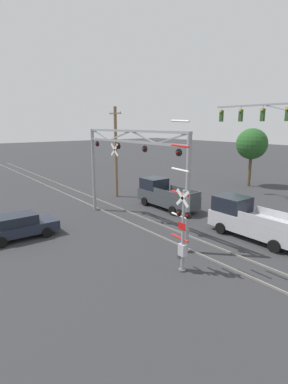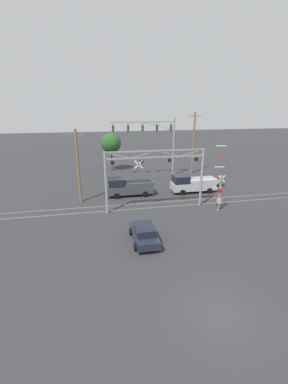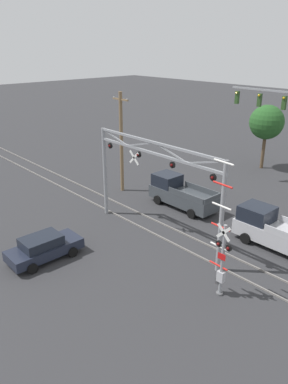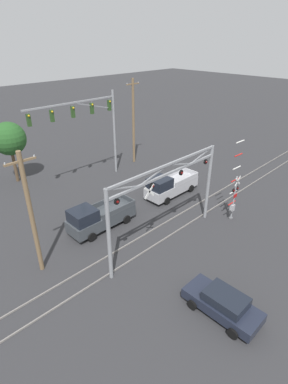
{
  "view_description": "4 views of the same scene",
  "coord_description": "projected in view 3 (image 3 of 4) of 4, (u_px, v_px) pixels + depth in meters",
  "views": [
    {
      "loc": [
        15.51,
        3.95,
        6.68
      ],
      "look_at": [
        2.04,
        14.25,
        2.82
      ],
      "focal_mm": 28.0,
      "sensor_mm": 36.0,
      "label": 1
    },
    {
      "loc": [
        -6.09,
        -9.88,
        10.59
      ],
      "look_at": [
        -1.27,
        14.41,
        2.14
      ],
      "focal_mm": 24.0,
      "sensor_mm": 36.0,
      "label": 2
    },
    {
      "loc": [
        15.31,
        -0.11,
        11.67
      ],
      "look_at": [
        0.34,
        13.58,
        3.57
      ],
      "focal_mm": 35.0,
      "sensor_mm": 36.0,
      "label": 3
    },
    {
      "loc": [
        -13.62,
        3.06,
        13.68
      ],
      "look_at": [
        0.96,
        17.93,
        2.72
      ],
      "focal_mm": 28.0,
      "sensor_mm": 36.0,
      "label": 4
    }
  ],
  "objects": [
    {
      "name": "crossing_signal_mast",
      "position": [
        222.0,
        256.0,
        17.92
      ],
      "size": [
        1.35,
        0.35,
        6.86
      ],
      "color": "gray",
      "rests_on": "ground_plane"
    },
    {
      "name": "pickup_truck_following",
      "position": [
        276.0,
        231.0,
        22.7
      ],
      "size": [
        5.7,
        2.18,
        2.25
      ],
      "color": "#B7B7BC",
      "rests_on": "ground_plane"
    },
    {
      "name": "background_tree_beyond_span",
      "position": [
        267.0,
        122.0,
        35.88
      ],
      "size": [
        3.29,
        3.29,
        6.26
      ],
      "color": "brown",
      "rests_on": "ground_plane"
    },
    {
      "name": "pickup_truck_lead",
      "position": [
        180.0,
        193.0,
        28.44
      ],
      "size": [
        5.55,
        2.18,
        2.25
      ],
      "color": "#3D4247",
      "rests_on": "ground_plane"
    },
    {
      "name": "sedan_waiting",
      "position": [
        44.0,
        247.0,
        21.51
      ],
      "size": [
        2.06,
        4.26,
        1.46
      ],
      "color": "#1E2333",
      "rests_on": "ground_plane"
    },
    {
      "name": "utility_pole_left",
      "position": [
        121.0,
        142.0,
        30.32
      ],
      "size": [
        1.8,
        0.28,
        8.19
      ],
      "color": "brown",
      "rests_on": "ground_plane"
    },
    {
      "name": "rail_track_far",
      "position": [
        172.0,
        228.0,
        25.2
      ],
      "size": [
        80.0,
        0.08,
        0.1
      ],
      "primitive_type": "cube",
      "color": "gray",
      "rests_on": "ground_plane"
    },
    {
      "name": "rail_track_near",
      "position": [
        157.0,
        235.0,
        24.3
      ],
      "size": [
        80.0,
        0.08,
        0.1
      ],
      "primitive_type": "cube",
      "color": "gray",
      "rests_on": "ground_plane"
    },
    {
      "name": "crossing_gantry",
      "position": [
        154.0,
        175.0,
        22.57
      ],
      "size": [
        10.35,
        0.28,
        6.33
      ],
      "color": "gray",
      "rests_on": "ground_plane"
    }
  ]
}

